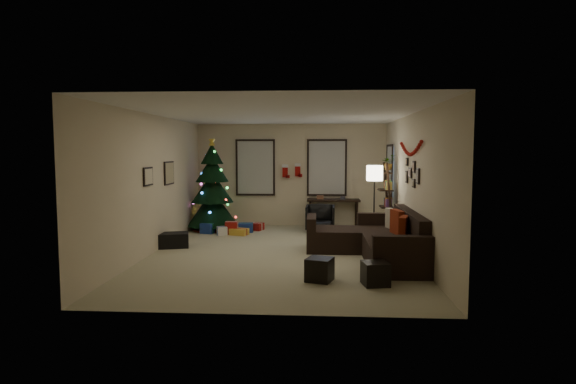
% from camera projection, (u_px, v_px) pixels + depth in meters
% --- Properties ---
extents(floor, '(7.00, 7.00, 0.00)m').
position_uv_depth(floor, '(281.00, 253.00, 9.28)').
color(floor, '#B5AE89').
rests_on(floor, ground).
extents(ceiling, '(7.00, 7.00, 0.00)m').
position_uv_depth(ceiling, '(281.00, 114.00, 9.05)').
color(ceiling, white).
rests_on(ceiling, floor).
extents(wall_back, '(5.00, 0.00, 5.00)m').
position_uv_depth(wall_back, '(291.00, 175.00, 12.64)').
color(wall_back, beige).
rests_on(wall_back, floor).
extents(wall_front, '(5.00, 0.00, 5.00)m').
position_uv_depth(wall_front, '(258.00, 205.00, 5.68)').
color(wall_front, beige).
rests_on(wall_front, floor).
extents(wall_left, '(0.00, 7.00, 7.00)m').
position_uv_depth(wall_left, '(154.00, 184.00, 9.32)').
color(wall_left, beige).
rests_on(wall_left, floor).
extents(wall_right, '(0.00, 7.00, 7.00)m').
position_uv_depth(wall_right, '(412.00, 185.00, 9.01)').
color(wall_right, beige).
rests_on(wall_right, floor).
extents(window_back_left, '(1.05, 0.06, 1.50)m').
position_uv_depth(window_back_left, '(255.00, 168.00, 12.66)').
color(window_back_left, '#728CB2').
rests_on(window_back_left, wall_back).
extents(window_back_right, '(1.05, 0.06, 1.50)m').
position_uv_depth(window_back_right, '(327.00, 168.00, 12.54)').
color(window_back_right, '#728CB2').
rests_on(window_back_right, wall_back).
extents(window_right_wall, '(0.06, 0.90, 1.30)m').
position_uv_depth(window_right_wall, '(390.00, 171.00, 11.53)').
color(window_right_wall, '#728CB2').
rests_on(window_right_wall, wall_right).
extents(christmas_tree, '(1.28, 1.28, 2.38)m').
position_uv_depth(christmas_tree, '(212.00, 191.00, 11.94)').
color(christmas_tree, black).
rests_on(christmas_tree, floor).
extents(presents, '(1.50, 1.01, 0.30)m').
position_uv_depth(presents, '(230.00, 228.00, 11.58)').
color(presents, navy).
rests_on(presents, floor).
extents(sofa, '(2.00, 2.89, 0.90)m').
position_uv_depth(sofa, '(377.00, 242.00, 8.92)').
color(sofa, black).
rests_on(sofa, floor).
extents(pillow_red_a, '(0.25, 0.46, 0.44)m').
position_uv_depth(pillow_red_a, '(404.00, 229.00, 8.26)').
color(pillow_red_a, maroon).
rests_on(pillow_red_a, sofa).
extents(pillow_red_b, '(0.22, 0.51, 0.49)m').
position_uv_depth(pillow_red_b, '(397.00, 223.00, 8.91)').
color(pillow_red_b, maroon).
rests_on(pillow_red_b, sofa).
extents(pillow_cream, '(0.24, 0.43, 0.41)m').
position_uv_depth(pillow_cream, '(392.00, 219.00, 9.52)').
color(pillow_cream, '#C1B69C').
rests_on(pillow_cream, sofa).
extents(ottoman_near, '(0.47, 0.47, 0.36)m').
position_uv_depth(ottoman_near, '(320.00, 269.00, 7.30)').
color(ottoman_near, black).
rests_on(ottoman_near, floor).
extents(ottoman_far, '(0.43, 0.43, 0.35)m').
position_uv_depth(ottoman_far, '(375.00, 274.00, 7.06)').
color(ottoman_far, black).
rests_on(ottoman_far, floor).
extents(desk, '(1.37, 0.49, 0.74)m').
position_uv_depth(desk, '(333.00, 203.00, 12.36)').
color(desk, black).
rests_on(desk, floor).
extents(desk_chair, '(0.66, 0.62, 0.67)m').
position_uv_depth(desk_chair, '(320.00, 218.00, 11.76)').
color(desk_chair, black).
rests_on(desk_chair, floor).
extents(bookshelf, '(0.30, 0.51, 1.74)m').
position_uv_depth(bookshelf, '(388.00, 202.00, 10.78)').
color(bookshelf, black).
rests_on(bookshelf, floor).
extents(potted_plant, '(0.53, 0.52, 0.44)m').
position_uv_depth(potted_plant, '(388.00, 160.00, 10.70)').
color(potted_plant, '#4C4C4C').
rests_on(potted_plant, bookshelf).
extents(floor_lamp, '(0.35, 0.35, 1.68)m').
position_uv_depth(floor_lamp, '(375.00, 178.00, 10.37)').
color(floor_lamp, black).
rests_on(floor_lamp, floor).
extents(art_map, '(0.04, 0.60, 0.50)m').
position_uv_depth(art_map, '(169.00, 173.00, 10.18)').
color(art_map, black).
rests_on(art_map, wall_left).
extents(art_abstract, '(0.04, 0.45, 0.35)m').
position_uv_depth(art_abstract, '(148.00, 176.00, 8.92)').
color(art_abstract, black).
rests_on(art_abstract, wall_left).
extents(gallery, '(0.03, 1.25, 0.54)m').
position_uv_depth(gallery, '(412.00, 173.00, 8.92)').
color(gallery, black).
rests_on(gallery, wall_right).
extents(garland, '(0.08, 1.90, 0.30)m').
position_uv_depth(garland, '(410.00, 148.00, 8.94)').
color(garland, '#A5140C').
rests_on(garland, wall_right).
extents(stocking_left, '(0.20, 0.05, 0.36)m').
position_uv_depth(stocking_left, '(285.00, 171.00, 12.53)').
color(stocking_left, '#990F0C').
rests_on(stocking_left, wall_back).
extents(stocking_right, '(0.20, 0.05, 0.36)m').
position_uv_depth(stocking_right, '(298.00, 170.00, 12.56)').
color(stocking_right, '#990F0C').
rests_on(stocking_right, wall_back).
extents(storage_bin, '(0.69, 0.55, 0.30)m').
position_uv_depth(storage_bin, '(174.00, 240.00, 9.83)').
color(storage_bin, black).
rests_on(storage_bin, floor).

